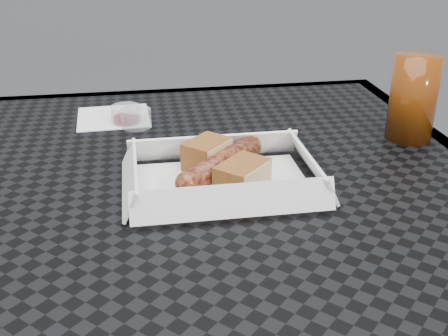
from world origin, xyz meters
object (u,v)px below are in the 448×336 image
food_tray (223,184)px  bratwurst (221,164)px  patio_table (202,222)px  drink_glass (413,98)px

food_tray → bratwurst: 0.03m
bratwurst → food_tray: bearing=-94.3°
patio_table → food_tray: (0.02, -0.04, 0.08)m
patio_table → drink_glass: bearing=12.8°
patio_table → bratwurst: 0.10m
food_tray → drink_glass: size_ratio=1.67×
food_tray → bratwurst: bratwurst is taller
patio_table → drink_glass: size_ratio=6.08×
food_tray → drink_glass: (0.31, 0.12, 0.06)m
food_tray → bratwurst: bearing=85.7°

